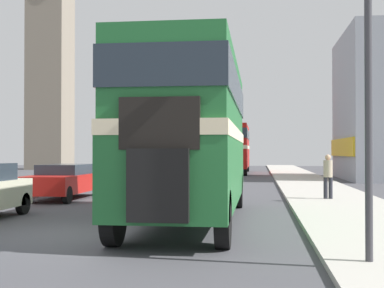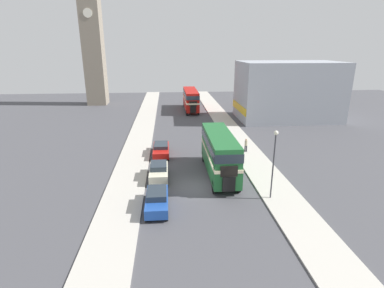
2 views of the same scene
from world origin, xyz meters
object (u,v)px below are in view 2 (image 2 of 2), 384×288
object	(u,v)px
car_parked_near	(157,200)
bus_distant	(191,98)
double_decker_bus	(220,151)
street_lamp	(274,155)
car_parked_mid	(159,171)
church_tower	(90,15)
pedestrian_walking	(246,144)
car_parked_far	(161,149)

from	to	relation	value
car_parked_near	bus_distant	bearing A→B (deg)	81.61
double_decker_bus	bus_distant	distance (m)	32.06
bus_distant	street_lamp	distance (m)	37.59
car_parked_mid	church_tower	distance (m)	46.88
car_parked_mid	double_decker_bus	bearing A→B (deg)	4.30
bus_distant	car_parked_near	xyz separation A→B (m)	(-5.63, -38.21, -1.67)
car_parked_near	pedestrian_walking	world-z (taller)	pedestrian_walking
double_decker_bus	pedestrian_walking	world-z (taller)	double_decker_bus
car_parked_far	bus_distant	bearing A→B (deg)	77.93
street_lamp	church_tower	bearing A→B (deg)	117.45
double_decker_bus	car_parked_mid	world-z (taller)	double_decker_bus
car_parked_mid	pedestrian_walking	bearing A→B (deg)	32.96
car_parked_near	church_tower	xyz separation A→B (m)	(-14.36, 46.74, 17.54)
car_parked_near	church_tower	distance (m)	51.94
car_parked_far	church_tower	world-z (taller)	church_tower
car_parked_near	double_decker_bus	bearing A→B (deg)	45.79
bus_distant	car_parked_far	bearing A→B (deg)	-102.07
car_parked_mid	church_tower	world-z (taller)	church_tower
double_decker_bus	car_parked_near	world-z (taller)	double_decker_bus
car_parked_near	car_parked_mid	world-z (taller)	car_parked_mid
street_lamp	pedestrian_walking	bearing A→B (deg)	85.92
double_decker_bus	car_parked_near	bearing A→B (deg)	-134.21
bus_distant	pedestrian_walking	size ratio (longest dim) A/B	6.80
double_decker_bus	car_parked_near	xyz separation A→B (m)	(-5.98, -6.15, -1.74)
double_decker_bus	pedestrian_walking	xyz separation A→B (m)	(4.32, 6.23, -1.48)
car_parked_far	pedestrian_walking	size ratio (longest dim) A/B	2.84
pedestrian_walking	street_lamp	bearing A→B (deg)	-94.08
church_tower	bus_distant	bearing A→B (deg)	-23.10
car_parked_near	car_parked_far	size ratio (longest dim) A/B	0.92
car_parked_near	pedestrian_walking	xyz separation A→B (m)	(10.30, 12.37, 0.26)
car_parked_near	pedestrian_walking	size ratio (longest dim) A/B	2.61
pedestrian_walking	double_decker_bus	bearing A→B (deg)	-124.76
bus_distant	pedestrian_walking	xyz separation A→B (m)	(4.67, -25.83, -1.41)
double_decker_bus	car_parked_near	distance (m)	8.75
bus_distant	double_decker_bus	bearing A→B (deg)	-89.39
car_parked_mid	pedestrian_walking	world-z (taller)	pedestrian_walking
double_decker_bus	church_tower	bearing A→B (deg)	116.62
car_parked_near	car_parked_far	world-z (taller)	car_parked_near
car_parked_far	church_tower	size ratio (longest dim) A/B	0.13
bus_distant	car_parked_far	xyz separation A→B (m)	(-5.52, -25.81, -1.73)
bus_distant	car_parked_mid	world-z (taller)	bus_distant
bus_distant	church_tower	world-z (taller)	church_tower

